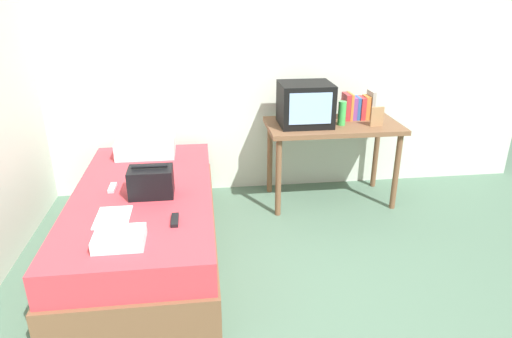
{
  "coord_description": "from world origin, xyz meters",
  "views": [
    {
      "loc": [
        -0.56,
        -2.11,
        1.87
      ],
      "look_at": [
        -0.16,
        1.09,
        0.54
      ],
      "focal_mm": 31.69,
      "sensor_mm": 36.0,
      "label": 1
    }
  ],
  "objects_px": {
    "desk": "(333,134)",
    "pillow": "(146,147)",
    "handbag": "(151,182)",
    "folded_towel": "(119,239)",
    "magazine": "(113,217)",
    "picture_frame": "(377,117)",
    "remote_silver": "(112,188)",
    "water_bottle": "(342,113)",
    "tv": "(305,104)",
    "bed": "(146,223)",
    "book_row": "(358,107)",
    "remote_dark": "(175,220)"
  },
  "relations": [
    {
      "from": "picture_frame",
      "to": "magazine",
      "type": "bearing_deg",
      "value": -154.9
    },
    {
      "from": "handbag",
      "to": "remote_dark",
      "type": "xyz_separation_m",
      "value": [
        0.17,
        -0.4,
        -0.09
      ]
    },
    {
      "from": "book_row",
      "to": "pillow",
      "type": "relative_size",
      "value": 0.54
    },
    {
      "from": "magazine",
      "to": "remote_silver",
      "type": "bearing_deg",
      "value": 99.7
    },
    {
      "from": "bed",
      "to": "desk",
      "type": "distance_m",
      "value": 1.78
    },
    {
      "from": "desk",
      "to": "book_row",
      "type": "distance_m",
      "value": 0.35
    },
    {
      "from": "bed",
      "to": "remote_silver",
      "type": "relative_size",
      "value": 13.89
    },
    {
      "from": "folded_towel",
      "to": "tv",
      "type": "bearing_deg",
      "value": 45.78
    },
    {
      "from": "desk",
      "to": "folded_towel",
      "type": "relative_size",
      "value": 4.14
    },
    {
      "from": "picture_frame",
      "to": "folded_towel",
      "type": "height_order",
      "value": "picture_frame"
    },
    {
      "from": "water_bottle",
      "to": "handbag",
      "type": "bearing_deg",
      "value": -154.77
    },
    {
      "from": "bed",
      "to": "water_bottle",
      "type": "distance_m",
      "value": 1.86
    },
    {
      "from": "book_row",
      "to": "magazine",
      "type": "distance_m",
      "value": 2.34
    },
    {
      "from": "bed",
      "to": "pillow",
      "type": "xyz_separation_m",
      "value": [
        -0.04,
        0.74,
        0.33
      ]
    },
    {
      "from": "remote_dark",
      "to": "handbag",
      "type": "bearing_deg",
      "value": 113.21
    },
    {
      "from": "water_bottle",
      "to": "remote_silver",
      "type": "relative_size",
      "value": 1.44
    },
    {
      "from": "bed",
      "to": "magazine",
      "type": "height_order",
      "value": "magazine"
    },
    {
      "from": "pillow",
      "to": "handbag",
      "type": "height_order",
      "value": "handbag"
    },
    {
      "from": "folded_towel",
      "to": "bed",
      "type": "bearing_deg",
      "value": 86.09
    },
    {
      "from": "remote_dark",
      "to": "folded_towel",
      "type": "height_order",
      "value": "folded_towel"
    },
    {
      "from": "water_bottle",
      "to": "magazine",
      "type": "xyz_separation_m",
      "value": [
        -1.78,
        -1.04,
        -0.33
      ]
    },
    {
      "from": "desk",
      "to": "folded_towel",
      "type": "height_order",
      "value": "desk"
    },
    {
      "from": "bed",
      "to": "tv",
      "type": "xyz_separation_m",
      "value": [
        1.32,
        0.71,
        0.67
      ]
    },
    {
      "from": "tv",
      "to": "water_bottle",
      "type": "height_order",
      "value": "tv"
    },
    {
      "from": "handbag",
      "to": "folded_towel",
      "type": "xyz_separation_m",
      "value": [
        -0.13,
        -0.62,
        -0.07
      ]
    },
    {
      "from": "remote_dark",
      "to": "bed",
      "type": "bearing_deg",
      "value": 117.42
    },
    {
      "from": "pillow",
      "to": "remote_silver",
      "type": "xyz_separation_m",
      "value": [
        -0.17,
        -0.69,
        -0.06
      ]
    },
    {
      "from": "book_row",
      "to": "magazine",
      "type": "bearing_deg",
      "value": -148.42
    },
    {
      "from": "pillow",
      "to": "handbag",
      "type": "bearing_deg",
      "value": -81.73
    },
    {
      "from": "tv",
      "to": "picture_frame",
      "type": "bearing_deg",
      "value": -11.51
    },
    {
      "from": "water_bottle",
      "to": "book_row",
      "type": "height_order",
      "value": "book_row"
    },
    {
      "from": "desk",
      "to": "pillow",
      "type": "bearing_deg",
      "value": 178.69
    },
    {
      "from": "folded_towel",
      "to": "magazine",
      "type": "bearing_deg",
      "value": 105.91
    },
    {
      "from": "remote_silver",
      "to": "book_row",
      "type": "bearing_deg",
      "value": 20.68
    },
    {
      "from": "pillow",
      "to": "desk",
      "type": "bearing_deg",
      "value": -1.31
    },
    {
      "from": "picture_frame",
      "to": "pillow",
      "type": "height_order",
      "value": "picture_frame"
    },
    {
      "from": "book_row",
      "to": "remote_dark",
      "type": "xyz_separation_m",
      "value": [
        -1.59,
        -1.31,
        -0.33
      ]
    },
    {
      "from": "desk",
      "to": "magazine",
      "type": "bearing_deg",
      "value": -147.69
    },
    {
      "from": "water_bottle",
      "to": "folded_towel",
      "type": "relative_size",
      "value": 0.74
    },
    {
      "from": "desk",
      "to": "tv",
      "type": "relative_size",
      "value": 2.64
    },
    {
      "from": "tv",
      "to": "handbag",
      "type": "xyz_separation_m",
      "value": [
        -1.25,
        -0.78,
        -0.31
      ]
    },
    {
      "from": "picture_frame",
      "to": "tv",
      "type": "bearing_deg",
      "value": 168.49
    },
    {
      "from": "desk",
      "to": "water_bottle",
      "type": "bearing_deg",
      "value": -43.34
    },
    {
      "from": "tv",
      "to": "book_row",
      "type": "height_order",
      "value": "tv"
    },
    {
      "from": "book_row",
      "to": "bed",
      "type": "bearing_deg",
      "value": -155.61
    },
    {
      "from": "book_row",
      "to": "remote_dark",
      "type": "height_order",
      "value": "book_row"
    },
    {
      "from": "bed",
      "to": "picture_frame",
      "type": "distance_m",
      "value": 2.09
    },
    {
      "from": "picture_frame",
      "to": "folded_towel",
      "type": "distance_m",
      "value": 2.37
    },
    {
      "from": "book_row",
      "to": "magazine",
      "type": "height_order",
      "value": "book_row"
    },
    {
      "from": "bed",
      "to": "folded_towel",
      "type": "relative_size",
      "value": 7.14
    }
  ]
}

